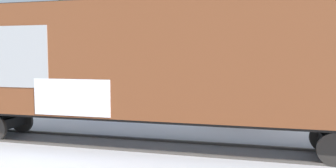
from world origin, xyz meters
The scene contains 7 objects.
ground_plane centered at (0.00, 0.00, 0.00)m, with size 260.00×260.00×0.00m, color silver.
track centered at (0.69, 0.01, 0.04)m, with size 60.01×2.96×0.08m.
freight_car centered at (0.14, 0.00, 2.77)m, with size 17.71×3.16×4.81m.
flagpole centered at (-5.14, 10.23, 5.52)m, with size 1.04×1.19×8.68m.
hillside centered at (-0.02, 71.25, 6.42)m, with size 111.57×41.48×17.10m.
parked_car_blue centered at (-3.02, 5.96, 0.84)m, with size 4.27×2.21×1.69m.
parked_car_white centered at (3.41, 5.21, 0.91)m, with size 4.62×2.46×1.88m.
Camera 1 is at (3.73, -10.66, 2.99)m, focal length 37.32 mm.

